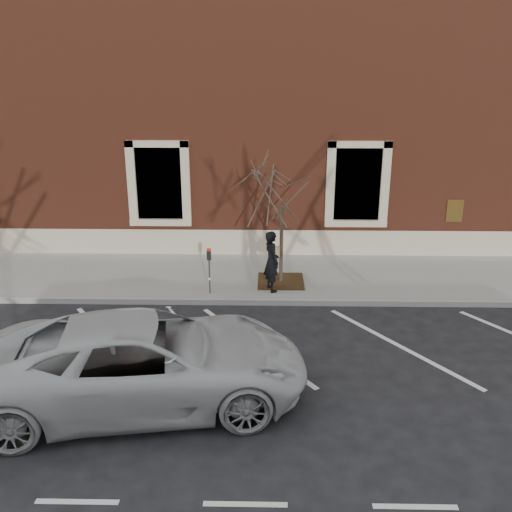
{
  "coord_description": "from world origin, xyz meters",
  "views": [
    {
      "loc": [
        0.28,
        -13.47,
        5.98
      ],
      "look_at": [
        0.0,
        0.6,
        1.1
      ],
      "focal_mm": 40.0,
      "sensor_mm": 36.0,
      "label": 1
    }
  ],
  "objects_px": {
    "sapling": "(282,185)",
    "white_truck": "(145,361)",
    "man": "(272,261)",
    "parking_meter": "(209,263)"
  },
  "relations": [
    {
      "from": "man",
      "to": "sapling",
      "type": "distance_m",
      "value": 2.01
    },
    {
      "from": "parking_meter",
      "to": "sapling",
      "type": "distance_m",
      "value": 2.78
    },
    {
      "from": "parking_meter",
      "to": "white_truck",
      "type": "height_order",
      "value": "white_truck"
    },
    {
      "from": "parking_meter",
      "to": "white_truck",
      "type": "relative_size",
      "value": 0.21
    },
    {
      "from": "man",
      "to": "sapling",
      "type": "height_order",
      "value": "sapling"
    },
    {
      "from": "man",
      "to": "white_truck",
      "type": "xyz_separation_m",
      "value": [
        -2.31,
        -4.99,
        -0.15
      ]
    },
    {
      "from": "parking_meter",
      "to": "sapling",
      "type": "relative_size",
      "value": 0.32
    },
    {
      "from": "sapling",
      "to": "white_truck",
      "type": "relative_size",
      "value": 0.66
    },
    {
      "from": "man",
      "to": "white_truck",
      "type": "height_order",
      "value": "man"
    },
    {
      "from": "parking_meter",
      "to": "sapling",
      "type": "xyz_separation_m",
      "value": [
        1.88,
        0.87,
        1.86
      ]
    }
  ]
}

